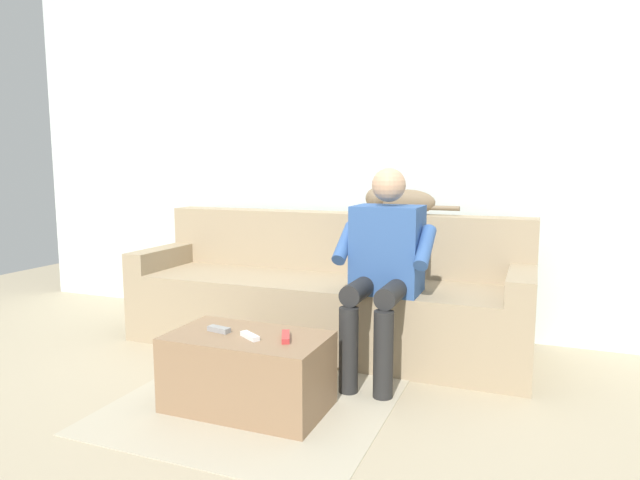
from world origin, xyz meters
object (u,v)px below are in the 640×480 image
couch (326,298)px  person_solo_seated (384,259)px  remote_white (250,336)px  remote_red (286,337)px  remote_gray (219,329)px  coffee_table (248,372)px  cat_on_backrest (399,201)px

couch → person_solo_seated: bearing=142.8°
remote_white → remote_red: 0.17m
couch → remote_gray: couch is taller
couch → remote_white: (-0.04, 1.08, 0.07)m
couch → coffee_table: 1.04m
remote_white → remote_gray: (0.19, -0.03, 0.00)m
cat_on_backrest → remote_gray: (0.55, 1.28, -0.55)m
remote_gray → coffee_table: bearing=12.7°
couch → remote_red: (-0.19, 1.03, 0.07)m
coffee_table → remote_white: 0.20m
remote_red → remote_gray: size_ratio=1.29×
remote_white → coffee_table: bearing=163.8°
coffee_table → cat_on_backrest: bearing=-107.7°
person_solo_seated → cat_on_backrest: person_solo_seated is taller
couch → cat_on_backrest: cat_on_backrest is taller
couch → remote_white: size_ratio=19.97×
remote_gray → remote_red: bearing=12.2°
remote_white → remote_red: size_ratio=0.84×
person_solo_seated → cat_on_backrest: (0.07, -0.59, 0.28)m
person_solo_seated → remote_red: size_ratio=7.59×
coffee_table → remote_red: size_ratio=4.98×
cat_on_backrest → remote_red: cat_on_backrest is taller
person_solo_seated → cat_on_backrest: bearing=-83.5°
remote_gray → person_solo_seated: bearing=57.6°
coffee_table → remote_red: (-0.19, -0.01, 0.19)m
coffee_table → person_solo_seated: person_solo_seated is taller
cat_on_backrest → remote_white: (0.37, 1.31, -0.55)m
person_solo_seated → remote_white: size_ratio=9.02×
coffee_table → remote_white: bearing=131.3°
cat_on_backrest → remote_white: size_ratio=4.81×
remote_white → remote_gray: remote_gray is taller
person_solo_seated → remote_red: bearing=67.4°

